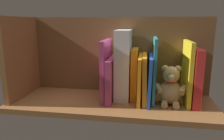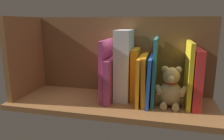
% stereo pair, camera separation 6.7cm
% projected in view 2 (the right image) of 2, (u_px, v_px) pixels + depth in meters
% --- Properties ---
extents(ground_plane, '(0.85, 0.32, 0.02)m').
position_uv_depth(ground_plane, '(112.00, 103.00, 0.92)').
color(ground_plane, brown).
extents(shelf_back_panel, '(0.85, 0.02, 0.35)m').
position_uv_depth(shelf_back_panel, '(119.00, 55.00, 1.00)').
color(shelf_back_panel, brown).
rests_on(shelf_back_panel, ground_plane).
extents(shelf_side_divider, '(0.02, 0.26, 0.35)m').
position_uv_depth(shelf_side_divider, '(25.00, 56.00, 0.97)').
color(shelf_side_divider, brown).
rests_on(shelf_side_divider, ground_plane).
extents(book_0, '(0.03, 0.19, 0.23)m').
position_uv_depth(book_0, '(196.00, 77.00, 0.84)').
color(book_0, red).
rests_on(book_0, ground_plane).
extents(book_1, '(0.02, 0.18, 0.25)m').
position_uv_depth(book_1, '(188.00, 74.00, 0.85)').
color(book_1, yellow).
rests_on(book_1, ground_plane).
extents(teddy_bear, '(0.13, 0.10, 0.16)m').
position_uv_depth(teddy_bear, '(171.00, 89.00, 0.84)').
color(teddy_bear, tan).
rests_on(teddy_bear, ground_plane).
extents(book_2, '(0.01, 0.18, 0.27)m').
position_uv_depth(book_2, '(155.00, 70.00, 0.88)').
color(book_2, teal).
rests_on(book_2, ground_plane).
extents(book_3, '(0.02, 0.21, 0.19)m').
position_uv_depth(book_3, '(150.00, 79.00, 0.88)').
color(book_3, blue).
rests_on(book_3, ground_plane).
extents(book_4, '(0.02, 0.19, 0.20)m').
position_uv_depth(book_4, '(145.00, 79.00, 0.89)').
color(book_4, orange).
rests_on(book_4, ground_plane).
extents(book_5, '(0.01, 0.20, 0.19)m').
position_uv_depth(book_5, '(140.00, 79.00, 0.89)').
color(book_5, orange).
rests_on(book_5, ground_plane).
extents(book_6, '(0.03, 0.14, 0.22)m').
position_uv_depth(book_6, '(135.00, 74.00, 0.92)').
color(book_6, orange).
rests_on(book_6, ground_plane).
extents(dictionary_thick_white, '(0.06, 0.15, 0.30)m').
position_uv_depth(dictionary_thick_white, '(124.00, 65.00, 0.92)').
color(dictionary_thick_white, white).
rests_on(dictionary_thick_white, ground_plane).
extents(book_7, '(0.02, 0.20, 0.18)m').
position_uv_depth(book_7, '(112.00, 78.00, 0.92)').
color(book_7, '#B23F72').
rests_on(book_7, ground_plane).
extents(book_8, '(0.02, 0.19, 0.25)m').
position_uv_depth(book_8, '(107.00, 69.00, 0.92)').
color(book_8, '#B23F72').
rests_on(book_8, ground_plane).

